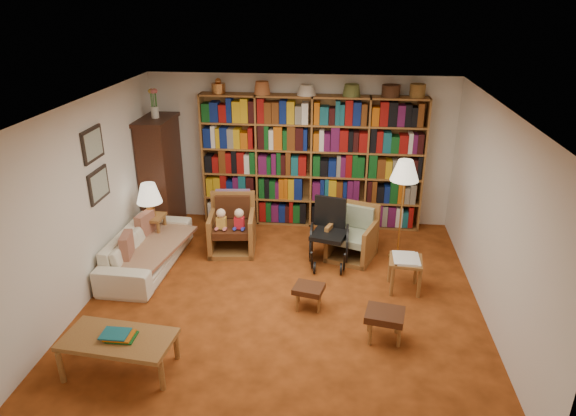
# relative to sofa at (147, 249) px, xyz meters

# --- Properties ---
(floor) EXTENTS (5.00, 5.00, 0.00)m
(floor) POSITION_rel_sofa_xyz_m (2.05, -0.59, -0.28)
(floor) COLOR #A54919
(floor) RESTS_ON ground
(ceiling) EXTENTS (5.00, 5.00, 0.00)m
(ceiling) POSITION_rel_sofa_xyz_m (2.05, -0.59, 2.22)
(ceiling) COLOR white
(ceiling) RESTS_ON wall_back
(wall_back) EXTENTS (5.00, 0.00, 5.00)m
(wall_back) POSITION_rel_sofa_xyz_m (2.05, 1.91, 0.97)
(wall_back) COLOR silver
(wall_back) RESTS_ON floor
(wall_front) EXTENTS (5.00, 0.00, 5.00)m
(wall_front) POSITION_rel_sofa_xyz_m (2.05, -3.09, 0.97)
(wall_front) COLOR silver
(wall_front) RESTS_ON floor
(wall_left) EXTENTS (0.00, 5.00, 5.00)m
(wall_left) POSITION_rel_sofa_xyz_m (-0.45, -0.59, 0.97)
(wall_left) COLOR silver
(wall_left) RESTS_ON floor
(wall_right) EXTENTS (0.00, 5.00, 5.00)m
(wall_right) POSITION_rel_sofa_xyz_m (4.55, -0.59, 0.97)
(wall_right) COLOR silver
(wall_right) RESTS_ON floor
(bookshelf) EXTENTS (3.60, 0.30, 2.42)m
(bookshelf) POSITION_rel_sofa_xyz_m (2.25, 1.74, 0.89)
(bookshelf) COLOR olive
(bookshelf) RESTS_ON floor
(curio_cabinet) EXTENTS (0.50, 0.95, 2.40)m
(curio_cabinet) POSITION_rel_sofa_xyz_m (-0.20, 1.41, 0.68)
(curio_cabinet) COLOR #3D1C10
(curio_cabinet) RESTS_ON floor
(framed_pictures) EXTENTS (0.03, 0.52, 0.97)m
(framed_pictures) POSITION_rel_sofa_xyz_m (-0.43, -0.29, 1.35)
(framed_pictures) COLOR black
(framed_pictures) RESTS_ON wall_left
(sofa) EXTENTS (1.93, 0.81, 0.56)m
(sofa) POSITION_rel_sofa_xyz_m (0.00, 0.00, 0.00)
(sofa) COLOR beige
(sofa) RESTS_ON floor
(sofa_throw) EXTENTS (1.03, 1.61, 0.04)m
(sofa_throw) POSITION_rel_sofa_xyz_m (0.05, 0.00, 0.02)
(sofa_throw) COLOR beige
(sofa_throw) RESTS_ON sofa
(cushion_left) EXTENTS (0.19, 0.39, 0.37)m
(cushion_left) POSITION_rel_sofa_xyz_m (-0.13, 0.35, 0.17)
(cushion_left) COLOR maroon
(cushion_left) RESTS_ON sofa
(cushion_right) EXTENTS (0.18, 0.38, 0.37)m
(cushion_right) POSITION_rel_sofa_xyz_m (-0.13, -0.35, 0.17)
(cushion_right) COLOR maroon
(cushion_right) RESTS_ON sofa
(side_table_lamp) EXTENTS (0.38, 0.38, 0.56)m
(side_table_lamp) POSITION_rel_sofa_xyz_m (-0.10, 0.54, 0.12)
(side_table_lamp) COLOR olive
(side_table_lamp) RESTS_ON floor
(table_lamp) EXTENTS (0.38, 0.38, 0.52)m
(table_lamp) POSITION_rel_sofa_xyz_m (-0.10, 0.54, 0.63)
(table_lamp) COLOR gold
(table_lamp) RESTS_ON side_table_lamp
(armchair_leather) EXTENTS (0.76, 0.80, 0.87)m
(armchair_leather) POSITION_rel_sofa_xyz_m (1.12, 0.71, 0.08)
(armchair_leather) COLOR olive
(armchair_leather) RESTS_ON floor
(armchair_sage) EXTENTS (0.85, 0.85, 0.79)m
(armchair_sage) POSITION_rel_sofa_xyz_m (2.94, 0.66, 0.02)
(armchair_sage) COLOR olive
(armchair_sage) RESTS_ON floor
(wheelchair) EXTENTS (0.57, 0.77, 0.96)m
(wheelchair) POSITION_rel_sofa_xyz_m (2.60, 0.44, 0.16)
(wheelchair) COLOR black
(wheelchair) RESTS_ON floor
(floor_lamp) EXTENTS (0.41, 0.41, 1.54)m
(floor_lamp) POSITION_rel_sofa_xyz_m (3.63, 0.63, 1.05)
(floor_lamp) COLOR gold
(floor_lamp) RESTS_ON floor
(side_table_papers) EXTENTS (0.46, 0.46, 0.48)m
(side_table_papers) POSITION_rel_sofa_xyz_m (3.63, -0.26, 0.10)
(side_table_papers) COLOR olive
(side_table_papers) RESTS_ON floor
(footstool_a) EXTENTS (0.42, 0.38, 0.31)m
(footstool_a) POSITION_rel_sofa_xyz_m (2.39, -0.82, -0.03)
(footstool_a) COLOR #442012
(footstool_a) RESTS_ON floor
(footstool_b) EXTENTS (0.49, 0.44, 0.36)m
(footstool_b) POSITION_rel_sofa_xyz_m (3.29, -1.36, 0.02)
(footstool_b) COLOR #442012
(footstool_b) RESTS_ON floor
(coffee_table) EXTENTS (1.19, 0.68, 0.46)m
(coffee_table) POSITION_rel_sofa_xyz_m (0.51, -2.18, 0.08)
(coffee_table) COLOR olive
(coffee_table) RESTS_ON floor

